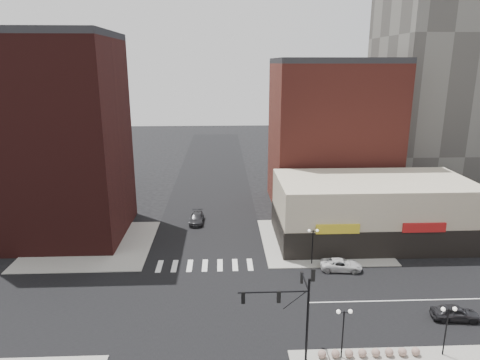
{
  "coord_description": "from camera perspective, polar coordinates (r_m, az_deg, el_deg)",
  "views": [
    {
      "loc": [
        1.99,
        -35.85,
        22.06
      ],
      "look_at": [
        3.71,
        4.47,
        11.0
      ],
      "focal_mm": 32.0,
      "sensor_mm": 36.0,
      "label": 1
    }
  ],
  "objects": [
    {
      "name": "ground",
      "position": [
        42.14,
        -4.99,
        -16.31
      ],
      "size": [
        240.0,
        240.0,
        0.0
      ],
      "primitive_type": "plane",
      "color": "black",
      "rests_on": "ground"
    },
    {
      "name": "road_ew",
      "position": [
        42.13,
        -4.99,
        -16.29
      ],
      "size": [
        200.0,
        14.0,
        0.02
      ],
      "primitive_type": "cube",
      "color": "black",
      "rests_on": "ground"
    },
    {
      "name": "road_ns",
      "position": [
        42.13,
        -4.99,
        -16.29
      ],
      "size": [
        14.0,
        200.0,
        0.02
      ],
      "primitive_type": "cube",
      "color": "black",
      "rests_on": "ground"
    },
    {
      "name": "sidewalk_nw",
      "position": [
        57.36,
        -19.14,
        -8.12
      ],
      "size": [
        15.0,
        15.0,
        0.12
      ],
      "primitive_type": "cube",
      "color": "gray",
      "rests_on": "ground"
    },
    {
      "name": "sidewalk_ne",
      "position": [
        56.35,
        10.69,
        -7.94
      ],
      "size": [
        15.0,
        15.0,
        0.12
      ],
      "primitive_type": "cube",
      "color": "gray",
      "rests_on": "ground"
    },
    {
      "name": "building_nw",
      "position": [
        59.04,
        -23.32,
        4.76
      ],
      "size": [
        16.0,
        15.0,
        25.0
      ],
      "primitive_type": "cube",
      "color": "#361311",
      "rests_on": "ground"
    },
    {
      "name": "building_nw_low",
      "position": [
        79.32,
        -27.77,
        1.86
      ],
      "size": [
        20.0,
        18.0,
        12.0
      ],
      "primitive_type": "cube",
      "color": "#361311",
      "rests_on": "ground"
    },
    {
      "name": "building_ne_midrise",
      "position": [
        68.42,
        12.04,
        5.69
      ],
      "size": [
        18.0,
        15.0,
        22.0
      ],
      "primitive_type": "cube",
      "color": "maroon",
      "rests_on": "ground"
    },
    {
      "name": "building_ne_row",
      "position": [
        57.44,
        17.09,
        -4.44
      ],
      "size": [
        24.2,
        12.2,
        8.0
      ],
      "color": "#B9AF93",
      "rests_on": "ground"
    },
    {
      "name": "traffic_signal",
      "position": [
        33.24,
        7.27,
        -15.77
      ],
      "size": [
        5.59,
        3.09,
        7.77
      ],
      "color": "black",
      "rests_on": "ground"
    },
    {
      "name": "street_lamp_se_a",
      "position": [
        34.77,
        13.66,
        -17.83
      ],
      "size": [
        1.22,
        0.32,
        4.16
      ],
      "color": "black",
      "rests_on": "sidewalk_se"
    },
    {
      "name": "street_lamp_se_b",
      "position": [
        37.65,
        25.94,
        -16.28
      ],
      "size": [
        1.22,
        0.32,
        4.16
      ],
      "color": "black",
      "rests_on": "sidewalk_se"
    },
    {
      "name": "street_lamp_ne",
      "position": [
        48.74,
        9.69,
        -7.56
      ],
      "size": [
        1.22,
        0.32,
        4.16
      ],
      "color": "black",
      "rests_on": "sidewalk_ne"
    },
    {
      "name": "bollard_row",
      "position": [
        36.98,
        16.84,
        -21.18
      ],
      "size": [
        8.01,
        0.66,
        0.66
      ],
      "color": "#8B6D60",
      "rests_on": "sidewalk_se"
    },
    {
      "name": "white_suv",
      "position": [
        49.2,
        13.34,
        -10.94
      ],
      "size": [
        4.76,
        2.62,
        1.26
      ],
      "primitive_type": "imported",
      "rotation": [
        0.0,
        0.0,
        1.45
      ],
      "color": "silver",
      "rests_on": "ground"
    },
    {
      "name": "dark_sedan_east",
      "position": [
        44.02,
        26.73,
        -15.52
      ],
      "size": [
        4.19,
        2.06,
        1.37
      ],
      "primitive_type": "imported",
      "rotation": [
        0.0,
        0.0,
        1.46
      ],
      "color": "black",
      "rests_on": "ground"
    },
    {
      "name": "dark_sedan_north",
      "position": [
        61.44,
        -5.79,
        -5.12
      ],
      "size": [
        2.02,
        4.72,
        1.36
      ],
      "primitive_type": "imported",
      "rotation": [
        0.0,
        0.0,
        -0.03
      ],
      "color": "black",
      "rests_on": "ground"
    }
  ]
}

